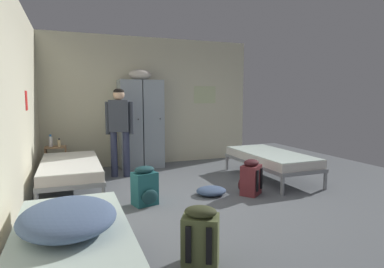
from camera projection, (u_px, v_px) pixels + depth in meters
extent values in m
plane|color=slate|center=(199.00, 201.00, 4.63)|extent=(9.04, 9.04, 0.00)
cube|color=beige|center=(151.00, 102.00, 7.11)|extent=(4.67, 0.06, 2.79)
cube|color=beige|center=(13.00, 106.00, 3.64)|extent=(0.06, 5.65, 2.79)
cube|color=beige|center=(205.00, 95.00, 7.53)|extent=(0.55, 0.01, 0.40)
cube|color=red|center=(26.00, 101.00, 4.57)|extent=(0.01, 0.20, 0.28)
cube|color=#8C99A3|center=(130.00, 125.00, 6.69)|extent=(0.44, 0.52, 1.85)
cylinder|color=black|center=(138.00, 119.00, 6.47)|extent=(0.02, 0.03, 0.02)
cube|color=#8C99A3|center=(151.00, 124.00, 6.86)|extent=(0.44, 0.52, 1.85)
cylinder|color=black|center=(160.00, 119.00, 6.63)|extent=(0.02, 0.03, 0.02)
ellipsoid|color=beige|center=(140.00, 75.00, 6.65)|extent=(0.48, 0.36, 0.22)
cylinder|color=#99704C|center=(46.00, 164.00, 5.87)|extent=(0.03, 0.03, 0.55)
cylinder|color=#99704C|center=(66.00, 163.00, 6.00)|extent=(0.03, 0.03, 0.55)
cylinder|color=#99704C|center=(47.00, 161.00, 6.12)|extent=(0.03, 0.03, 0.55)
cylinder|color=#99704C|center=(66.00, 160.00, 6.25)|extent=(0.03, 0.03, 0.55)
cube|color=#99704C|center=(56.00, 166.00, 6.07)|extent=(0.38, 0.30, 0.02)
cube|color=#99704C|center=(55.00, 147.00, 6.02)|extent=(0.38, 0.30, 0.02)
cylinder|color=gray|center=(262.00, 160.00, 6.90)|extent=(0.06, 0.06, 0.28)
cylinder|color=gray|center=(227.00, 163.00, 6.60)|extent=(0.06, 0.06, 0.28)
cylinder|color=gray|center=(325.00, 181.00, 5.20)|extent=(0.06, 0.06, 0.28)
cylinder|color=gray|center=(282.00, 186.00, 4.90)|extent=(0.06, 0.06, 0.28)
cube|color=gray|center=(271.00, 162.00, 5.88)|extent=(0.90, 1.90, 0.06)
cube|color=silver|center=(271.00, 157.00, 5.87)|extent=(0.87, 1.84, 0.14)
cube|color=silver|center=(271.00, 153.00, 5.86)|extent=(0.86, 1.82, 0.01)
cylinder|color=gray|center=(28.00, 235.00, 3.18)|extent=(0.06, 0.06, 0.28)
cylinder|color=gray|center=(114.00, 223.00, 3.48)|extent=(0.06, 0.06, 0.28)
cube|color=gray|center=(73.00, 253.00, 2.46)|extent=(0.90, 1.90, 0.06)
cube|color=beige|center=(72.00, 241.00, 2.45)|extent=(0.87, 1.84, 0.14)
cube|color=silver|center=(72.00, 231.00, 2.44)|extent=(0.86, 1.82, 0.01)
cylinder|color=gray|center=(37.00, 204.00, 4.09)|extent=(0.06, 0.06, 0.28)
cylinder|color=gray|center=(104.00, 196.00, 4.39)|extent=(0.06, 0.06, 0.28)
cylinder|color=gray|center=(46.00, 172.00, 5.80)|extent=(0.06, 0.06, 0.28)
cylinder|color=gray|center=(94.00, 169.00, 6.10)|extent=(0.06, 0.06, 0.28)
cube|color=gray|center=(71.00, 172.00, 5.08)|extent=(0.90, 1.90, 0.06)
cube|color=silver|center=(70.00, 166.00, 5.07)|extent=(0.87, 1.84, 0.14)
cube|color=white|center=(70.00, 161.00, 5.06)|extent=(0.86, 1.82, 0.01)
ellipsoid|color=slate|center=(68.00, 217.00, 2.42)|extent=(0.72, 0.84, 0.22)
cylinder|color=#2D334C|center=(126.00, 154.00, 6.01)|extent=(0.13, 0.13, 0.86)
cylinder|color=#2D334C|center=(114.00, 154.00, 6.01)|extent=(0.13, 0.13, 0.86)
cube|color=#333842|center=(119.00, 116.00, 5.92)|extent=(0.41, 0.32, 0.59)
cylinder|color=#333842|center=(131.00, 118.00, 5.93)|extent=(0.08, 0.08, 0.61)
cylinder|color=#333842|center=(107.00, 118.00, 5.92)|extent=(0.08, 0.08, 0.61)
sphere|color=#DBAD89|center=(119.00, 95.00, 5.88)|extent=(0.21, 0.21, 0.21)
ellipsoid|color=black|center=(119.00, 92.00, 5.87)|extent=(0.20, 0.20, 0.12)
cylinder|color=white|center=(51.00, 142.00, 6.00)|extent=(0.07, 0.07, 0.19)
cylinder|color=#2666B2|center=(50.00, 135.00, 5.99)|extent=(0.04, 0.04, 0.04)
cylinder|color=beige|center=(59.00, 143.00, 6.00)|extent=(0.06, 0.06, 0.13)
cylinder|color=black|center=(59.00, 139.00, 5.99)|extent=(0.03, 0.03, 0.03)
cube|color=#23666B|center=(145.00, 189.00, 4.46)|extent=(0.37, 0.31, 0.46)
ellipsoid|color=#193D42|center=(150.00, 197.00, 4.35)|extent=(0.25, 0.14, 0.20)
ellipsoid|color=#193D42|center=(144.00, 170.00, 4.43)|extent=(0.33, 0.28, 0.10)
cube|color=black|center=(135.00, 186.00, 4.51)|extent=(0.05, 0.04, 0.32)
cube|color=black|center=(146.00, 184.00, 4.62)|extent=(0.05, 0.04, 0.32)
cube|color=#566038|center=(200.00, 241.00, 2.84)|extent=(0.40, 0.37, 0.46)
ellipsoid|color=#383D23|center=(202.00, 242.00, 3.00)|extent=(0.25, 0.19, 0.20)
ellipsoid|color=#383D23|center=(201.00, 212.00, 2.81)|extent=(0.36, 0.33, 0.10)
cube|color=black|center=(209.00, 246.00, 2.69)|extent=(0.06, 0.05, 0.32)
cube|color=black|center=(188.00, 245.00, 2.72)|extent=(0.06, 0.05, 0.32)
cube|color=maroon|center=(251.00, 180.00, 4.92)|extent=(0.40, 0.39, 0.46)
ellipsoid|color=#42191E|center=(242.00, 184.00, 5.01)|extent=(0.24, 0.21, 0.20)
ellipsoid|color=#42191E|center=(251.00, 163.00, 4.89)|extent=(0.36, 0.35, 0.10)
cube|color=black|center=(261.00, 178.00, 4.92)|extent=(0.05, 0.05, 0.32)
cube|color=black|center=(257.00, 181.00, 4.77)|extent=(0.05, 0.05, 0.32)
ellipsoid|color=#42567A|center=(211.00, 191.00, 4.92)|extent=(0.47, 0.42, 0.12)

